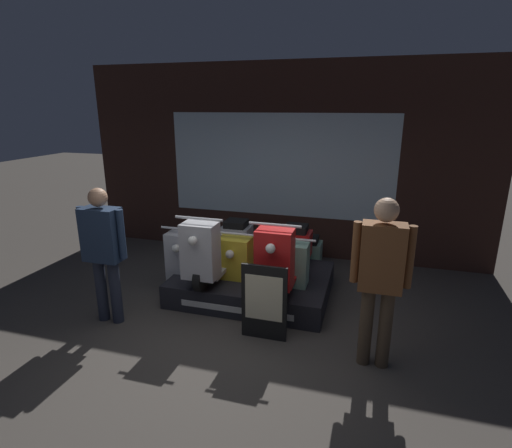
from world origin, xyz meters
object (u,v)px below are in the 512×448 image
Objects in this scene: scooter_backrow_1 at (249,258)px; scooter_backrow_2 at (299,263)px; person_right_browsing at (381,272)px; price_sign_board at (264,302)px; scooter_display_right at (285,254)px; scooter_display_left at (219,247)px; scooter_backrow_0 at (201,253)px; person_left_browsing at (103,245)px.

scooter_backrow_1 is 0.75m from scooter_backrow_2.
person_right_browsing is 1.31m from price_sign_board.
scooter_display_right is at bearing -36.78° from scooter_backrow_1.
scooter_display_left is 2.35m from person_right_browsing.
scooter_backrow_0 is 1.51m from scooter_backrow_2.
scooter_display_left is 1.03× the size of person_right_browsing.
person_right_browsing reaches higher than scooter_backrow_1.
person_right_browsing is (3.06, 0.00, 0.04)m from person_left_browsing.
person_left_browsing is at bearing -108.25° from scooter_backrow_0.
scooter_backrow_1 reaches higher than price_sign_board.
person_right_browsing is at bearing -31.53° from scooter_backrow_0.
person_right_browsing reaches higher than scooter_display_left.
scooter_display_right is (0.92, 0.00, 0.00)m from scooter_display_left.
person_left_browsing reaches higher than scooter_backrow_2.
person_left_browsing reaches higher than scooter_display_right.
scooter_backrow_0 and scooter_backrow_2 have the same top height.
person_right_browsing is at bearing -43.26° from scooter_display_right.
scooter_display_right reaches higher than scooter_backrow_2.
scooter_backrow_2 is (1.51, 0.00, 0.00)m from scooter_backrow_0.
person_right_browsing is at bearing -41.06° from scooter_backrow_1.
price_sign_board is at bearing -91.97° from scooter_display_right.
scooter_display_right reaches higher than scooter_backrow_0.
scooter_display_left is 1.18m from scooter_backrow_2.
scooter_backrow_2 is (0.10, 0.49, -0.31)m from scooter_display_right.
scooter_backrow_2 is at bearing 37.70° from person_left_browsing.
person_right_browsing is at bearing -56.34° from scooter_backrow_2.
scooter_display_left is 1.50m from person_left_browsing.
scooter_backrow_1 is at bearing 180.00° from scooter_backrow_2.
price_sign_board is at bearing -95.44° from scooter_backrow_2.
scooter_backrow_0 is (-0.48, 0.49, -0.31)m from scooter_display_left.
scooter_display_left and scooter_display_right have the same top height.
scooter_backrow_2 is at bearing 0.00° from scooter_backrow_1.
scooter_backrow_1 is (-0.65, 0.49, -0.31)m from scooter_display_right.
scooter_display_right is 2.04× the size of price_sign_board.
scooter_backrow_2 is 2.63m from person_left_browsing.
scooter_display_left is 1.00× the size of scooter_backrow_1.
scooter_display_left is at bearing -45.25° from scooter_backrow_0.
scooter_backrow_1 is at bearing 50.93° from person_left_browsing.
scooter_display_left is 1.09× the size of person_left_browsing.
person_left_browsing is (-1.00, -1.08, 0.29)m from scooter_display_left.
scooter_backrow_2 is at bearing 84.56° from price_sign_board.
scooter_display_left is at bearing 152.47° from person_right_browsing.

